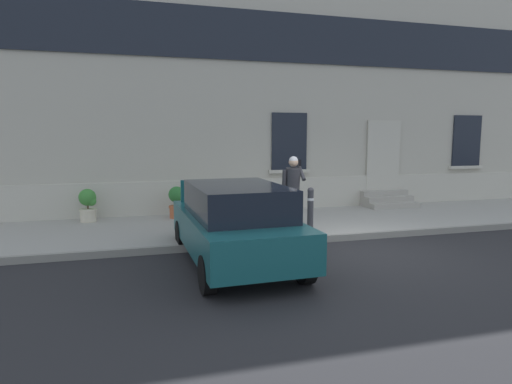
{
  "coord_description": "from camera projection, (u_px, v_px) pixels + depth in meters",
  "views": [
    {
      "loc": [
        -4.33,
        -7.9,
        2.37
      ],
      "look_at": [
        -1.66,
        1.6,
        1.1
      ],
      "focal_mm": 30.75,
      "sensor_mm": 36.0,
      "label": 1
    }
  ],
  "objects": [
    {
      "name": "bollard_near_person",
      "position": [
        310.0,
        208.0,
        10.09
      ],
      "size": [
        0.15,
        0.15,
        1.04
      ],
      "color": "#333338",
      "rests_on": "sidewalk"
    },
    {
      "name": "planter_cream",
      "position": [
        88.0,
        204.0,
        11.32
      ],
      "size": [
        0.44,
        0.44,
        0.86
      ],
      "color": "beige",
      "rests_on": "sidewalk"
    },
    {
      "name": "planter_terracotta",
      "position": [
        177.0,
        201.0,
        11.86
      ],
      "size": [
        0.44,
        0.44,
        0.86
      ],
      "color": "#B25B38",
      "rests_on": "sidewalk"
    },
    {
      "name": "sidewalk",
      "position": [
        304.0,
        222.0,
        11.67
      ],
      "size": [
        24.0,
        3.6,
        0.15
      ],
      "primitive_type": "cube",
      "color": "#99968E",
      "rests_on": "ground"
    },
    {
      "name": "person_on_phone",
      "position": [
        292.0,
        188.0,
        10.23
      ],
      "size": [
        0.51,
        0.47,
        1.75
      ],
      "rotation": [
        0.0,
        0.0,
        0.04
      ],
      "color": "#2D2D33",
      "rests_on": "sidewalk"
    },
    {
      "name": "curb_edge",
      "position": [
        334.0,
        238.0,
        9.89
      ],
      "size": [
        24.0,
        0.12,
        0.15
      ],
      "primitive_type": "cube",
      "color": "gray",
      "rests_on": "ground"
    },
    {
      "name": "hatchback_car_teal",
      "position": [
        235.0,
        222.0,
        8.05
      ],
      "size": [
        1.89,
        4.12,
        1.5
      ],
      "color": "#165156",
      "rests_on": "ground"
    },
    {
      "name": "ground_plane",
      "position": [
        355.0,
        252.0,
        9.01
      ],
      "size": [
        80.0,
        80.0,
        0.0
      ],
      "primitive_type": "plane",
      "color": "#232326"
    },
    {
      "name": "entrance_stoop",
      "position": [
        387.0,
        200.0,
        13.92
      ],
      "size": [
        1.6,
        0.96,
        0.48
      ],
      "color": "#9E998E",
      "rests_on": "sidewalk"
    },
    {
      "name": "building_facade",
      "position": [
        275.0,
        92.0,
        13.58
      ],
      "size": [
        24.0,
        1.52,
        7.5
      ],
      "color": "#B2AD9E",
      "rests_on": "ground"
    }
  ]
}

